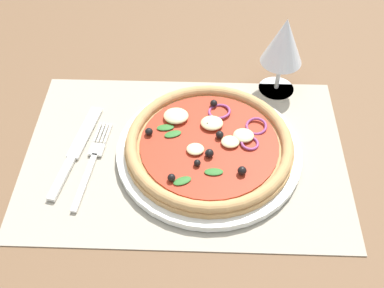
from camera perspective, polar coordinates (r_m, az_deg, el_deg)
name	(u,v)px	position (r cm, az deg, el deg)	size (l,w,h in cm)	color
ground_plane	(185,159)	(79.23, -0.84, -1.81)	(190.00, 140.00, 2.40)	brown
placemat	(185,154)	(78.17, -0.85, -1.14)	(51.07, 35.18, 0.40)	#A39984
plate	(209,151)	(77.61, 2.01, -0.77)	(29.40, 29.40, 1.17)	silver
pizza	(209,143)	(76.42, 2.04, 0.10)	(26.65, 26.65, 2.65)	tan
fork	(93,159)	(78.40, -11.53, -1.78)	(3.59, 18.05, 0.44)	silver
knife	(76,150)	(80.33, -13.42, -0.64)	(5.31, 19.96, 0.62)	silver
wine_glass	(284,42)	(84.41, 10.72, 11.65)	(7.20, 7.20, 14.90)	silver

